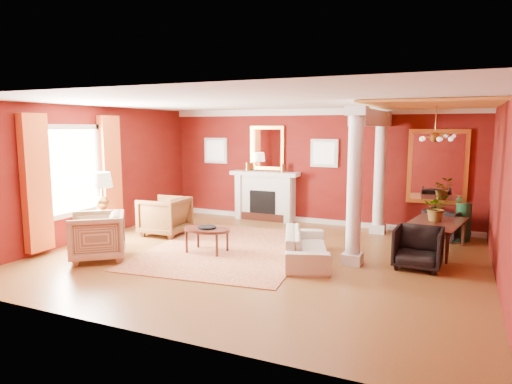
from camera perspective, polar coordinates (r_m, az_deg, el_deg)
The scene contains 27 objects.
ground at distance 8.71m, azimuth 0.39°, elevation -8.18°, with size 8.00×8.00×0.00m, color brown.
room_shell at distance 8.37m, azimuth 0.40°, elevation 5.20°, with size 8.04×7.04×2.92m.
fireplace at distance 12.05m, azimuth 1.11°, elevation -0.48°, with size 1.85×0.42×1.29m.
overmantel_mirror at distance 12.06m, azimuth 1.39°, elevation 5.52°, with size 0.95×0.07×1.15m.
flank_window_left at distance 12.75m, azimuth -5.05°, elevation 5.18°, with size 0.70×0.07×0.70m.
flank_window_right at distance 11.56m, azimuth 8.53°, elevation 4.82°, with size 0.70×0.07×0.70m.
left_window at distance 10.18m, azimuth -21.57°, elevation 1.79°, with size 0.21×2.55×2.60m.
column_front at distance 8.18m, azimuth 12.21°, elevation 0.80°, with size 0.36×0.36×2.80m.
column_back at distance 10.83m, azimuth 15.22°, elevation 2.43°, with size 0.36×0.36×2.80m.
header_beam at distance 9.69m, azimuth 14.44°, elevation 8.90°, with size 0.30×3.20×0.32m, color silver.
amber_ceiling at distance 9.42m, azimuth 21.35°, elevation 10.16°, with size 2.30×3.40×0.04m, color #ECA945.
dining_mirror at distance 11.14m, azimuth 21.73°, elevation 2.93°, with size 1.30×0.07×1.70m.
chandelier at distance 9.46m, azimuth 21.47°, elevation 6.37°, with size 0.60×0.62×0.75m.
crown_trim at distance 11.62m, azimuth 7.43°, elevation 9.90°, with size 8.00×0.08×0.16m, color silver.
base_trim at distance 11.85m, azimuth 7.18°, elevation -3.56°, with size 8.00×0.08×0.12m, color silver.
rug at distance 9.29m, azimuth -3.30°, elevation -7.11°, with size 3.02×4.02×0.02m, color maroon.
sofa at distance 8.45m, azimuth 6.32°, elevation -6.10°, with size 1.93×0.56×0.75m, color beige.
armchair_leopard at distance 10.60m, azimuth -11.35°, elevation -2.72°, with size 0.94×0.88×0.96m, color black.
armchair_stripe at distance 8.96m, azimuth -19.26°, elevation -4.98°, with size 0.94×0.88×0.97m, color tan.
coffee_table at distance 8.99m, azimuth -6.15°, elevation -4.81°, with size 0.96×0.96×0.49m.
coffee_book at distance 8.95m, azimuth -6.44°, elevation -3.86°, with size 0.16×0.02×0.22m, color black.
side_table at distance 9.83m, azimuth -18.72°, elevation -0.53°, with size 0.62×0.62×1.54m.
dining_table at distance 9.70m, azimuth 21.71°, elevation -4.21°, with size 1.69×0.59×0.94m, color black.
dining_chair_near at distance 8.45m, azimuth 19.60°, elevation -6.35°, with size 0.78×0.73×0.80m, color black.
dining_chair_far at distance 10.85m, azimuth 22.42°, elevation -3.53°, with size 0.72×0.67×0.74m, color black.
green_urn at distance 10.85m, azimuth 24.44°, elevation -3.86°, with size 0.35×0.35×0.84m.
potted_plant at distance 9.66m, azimuth 21.75°, elevation -0.14°, with size 0.49×0.55×0.43m, color #26591E.
Camera 1 is at (3.38, -7.65, 2.44)m, focal length 32.00 mm.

